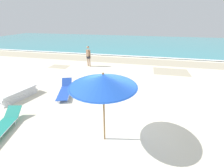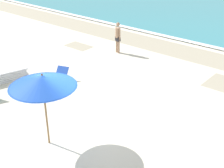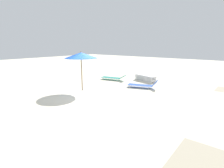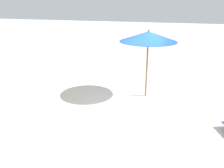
# 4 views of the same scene
# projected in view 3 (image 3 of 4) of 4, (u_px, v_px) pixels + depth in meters

# --- Properties ---
(ground_plane) EXTENTS (60.00, 60.00, 0.16)m
(ground_plane) POSITION_uv_depth(u_px,v_px,m) (90.00, 97.00, 10.42)
(ground_plane) COLOR beige
(beach_umbrella) EXTENTS (2.09, 2.09, 2.53)m
(beach_umbrella) POSITION_uv_depth(u_px,v_px,m) (81.00, 55.00, 11.04)
(beach_umbrella) COLOR olive
(beach_umbrella) RESTS_ON ground_plane
(lounger_stack) EXTENTS (1.10, 2.02, 0.49)m
(lounger_stack) POSITION_uv_depth(u_px,v_px,m) (145.00, 78.00, 14.36)
(lounger_stack) COLOR white
(lounger_stack) RESTS_ON ground_plane
(sun_lounger_under_umbrella) EXTENTS (1.07, 2.23, 0.49)m
(sun_lounger_under_umbrella) POSITION_uv_depth(u_px,v_px,m) (114.00, 78.00, 14.77)
(sun_lounger_under_umbrella) COLOR #1E8475
(sun_lounger_under_umbrella) RESTS_ON ground_plane
(sun_lounger_beside_umbrella) EXTENTS (1.23, 2.13, 0.61)m
(sun_lounger_beside_umbrella) POSITION_uv_depth(u_px,v_px,m) (143.00, 85.00, 12.10)
(sun_lounger_beside_umbrella) COLOR blue
(sun_lounger_beside_umbrella) RESTS_ON ground_plane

